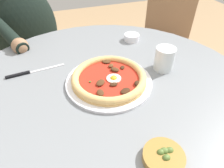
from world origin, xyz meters
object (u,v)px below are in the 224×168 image
Objects in this scene: steak_knife at (27,73)px; ramekin_capers at (132,37)px; water_glass at (164,60)px; diner_person at (36,61)px; dining_table at (107,123)px; cafe_chair_diner at (27,48)px; olive_pan at (164,157)px; pizza_on_plate at (109,79)px; cafe_chair_spare_far at (164,34)px.

ramekin_capers is at bearing 13.55° from steak_knife.
water_glass is 0.08× the size of diner_person.
dining_table is 1.28× the size of cafe_chair_diner.
diner_person is at bearing 107.19° from olive_pan.
pizza_on_plate is 0.35× the size of cafe_chair_diner.
pizza_on_plate is at bearing -176.56° from water_glass.
olive_pan is at bearing -72.81° from diner_person.
cafe_chair_diner is at bearing 94.63° from steak_knife.
water_glass is 0.87m from diner_person.
olive_pan is 1.19m from cafe_chair_diner.
cafe_chair_spare_far is (0.93, 0.52, -0.23)m from steak_knife.
dining_table is 1.22× the size of cafe_chair_spare_far.
diner_person is (-0.30, 0.98, -0.27)m from olive_pan.
pizza_on_plate is (0.02, 0.04, 0.18)m from dining_table.
diner_person reaches higher than pizza_on_plate.
pizza_on_plate reaches higher than steak_knife.
cafe_chair_spare_far is at bearing 41.64° from ramekin_capers.
steak_knife is 0.19× the size of diner_person.
cafe_chair_spare_far reaches higher than cafe_chair_diner.
ramekin_capers is at bearing 73.50° from olive_pan.
pizza_on_plate is at bearing -68.18° from cafe_chair_diner.
dining_table is at bearing -70.54° from cafe_chair_diner.
ramekin_capers is 0.56× the size of olive_pan.
pizza_on_plate is at bearing -29.09° from steak_knife.
cafe_chair_spare_far reaches higher than pizza_on_plate.
ramekin_capers reaches higher than dining_table.
water_glass is 0.70× the size of olive_pan.
olive_pan is (0.30, -0.46, 0.01)m from steak_knife.
pizza_on_plate is at bearing 95.19° from olive_pan.
diner_person reaches higher than olive_pan.
cafe_chair_spare_far reaches higher than water_glass.
water_glass reaches higher than cafe_chair_diner.
diner_person is at bearing -179.72° from cafe_chair_spare_far.
steak_knife is 0.24× the size of cafe_chair_spare_far.
diner_person is 1.27× the size of cafe_chair_spare_far.
pizza_on_plate is at bearing -127.31° from ramekin_capers.
pizza_on_plate is at bearing -134.52° from cafe_chair_spare_far.
pizza_on_plate is 1.41× the size of steak_knife.
dining_table is 12.34× the size of water_glass.
water_glass is at bearing -85.45° from ramekin_capers.
dining_table is 3.61× the size of pizza_on_plate.
cafe_chair_diner is (-0.30, 0.84, -0.07)m from dining_table.
ramekin_capers is 0.79m from cafe_chair_diner.
ramekin_capers is 0.66m from cafe_chair_spare_far.
water_glass reaches higher than steak_knife.
olive_pan is at bearing -122.62° from cafe_chair_spare_far.
dining_table is 15.50× the size of ramekin_capers.
cafe_chair_spare_far is (0.46, 0.41, -0.24)m from ramekin_capers.
ramekin_capers is at bearing 52.69° from pizza_on_plate.
cafe_chair_spare_far is (0.93, 0.00, 0.03)m from diner_person.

